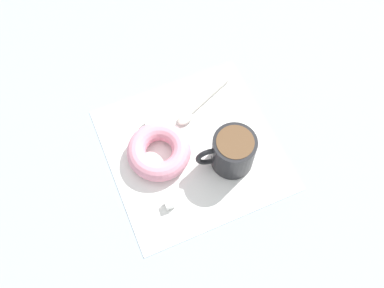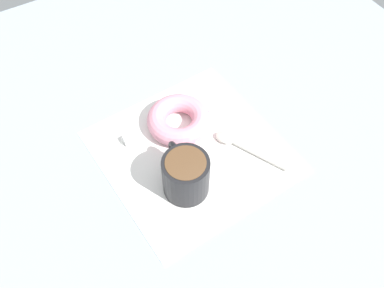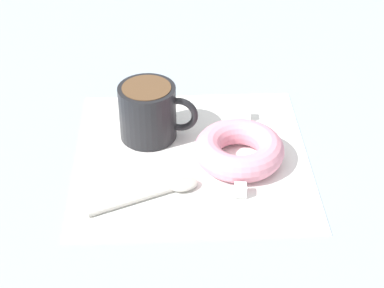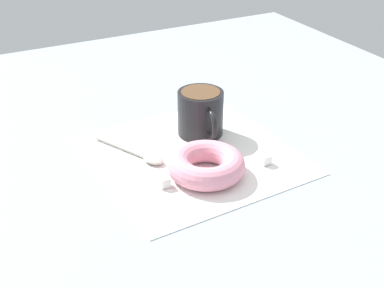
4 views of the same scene
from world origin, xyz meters
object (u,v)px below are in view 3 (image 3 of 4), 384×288
object	(u,v)px
coffee_cup	(149,111)
spoon	(169,190)
sugar_cube_extra	(241,190)
donut	(239,150)
sugar_cube	(245,114)

from	to	relation	value
coffee_cup	spoon	distance (cm)	12.90
sugar_cube_extra	donut	bearing A→B (deg)	-0.92
spoon	sugar_cube	size ratio (longest dim) A/B	8.98
coffee_cup	sugar_cube	bearing A→B (deg)	-72.27
spoon	coffee_cup	bearing A→B (deg)	14.26
sugar_cube_extra	sugar_cube	bearing A→B (deg)	-5.12
coffee_cup	sugar_cube_extra	bearing A→B (deg)	-136.30
coffee_cup	donut	world-z (taller)	coffee_cup
donut	sugar_cube	xyz separation A→B (cm)	(9.78, -1.38, -0.99)
sugar_cube	sugar_cube_extra	xyz separation A→B (cm)	(-16.62, 1.49, -0.02)
spoon	sugar_cube_extra	bearing A→B (deg)	-92.36
donut	coffee_cup	bearing A→B (deg)	65.14
donut	sugar_cube_extra	distance (cm)	6.91
donut	spoon	bearing A→B (deg)	126.12
coffee_cup	spoon	bearing A→B (deg)	-165.74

